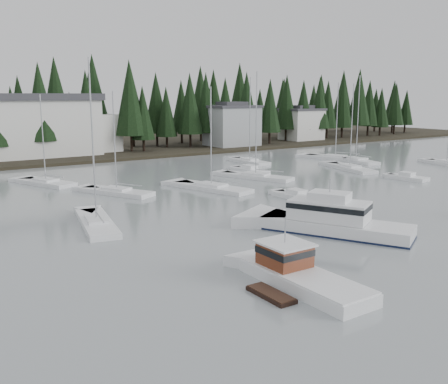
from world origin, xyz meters
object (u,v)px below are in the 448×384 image
Objects in this scene: lobster_boat_brown at (298,277)px; sailboat_11 at (211,189)px; sailboat_7 at (117,193)px; sailboat_0 at (356,161)px; sailboat_10 at (46,184)px; sailboat_2 at (97,225)px; runabout_1 at (297,197)px; sailboat_13 at (335,159)px; harbor_inn at (38,126)px; cabin_cruiser_center at (333,224)px; runabout_2 at (407,179)px; sailboat_3 at (446,164)px; house_east_b at (302,123)px; sailboat_9 at (350,169)px; runabout_4 at (250,171)px; sailboat_5 at (250,162)px; house_east_a at (232,125)px; sailboat_8 at (256,178)px.

sailboat_11 reaches higher than lobster_boat_brown.
sailboat_7 is at bearing 53.52° from sailboat_11.
sailboat_10 is (-49.37, 7.17, -0.03)m from sailboat_0.
sailboat_2 is 2.41× the size of runabout_1.
sailboat_2 is 1.06× the size of sailboat_13.
sailboat_10 is at bearing 67.27° from sailboat_13.
harbor_inn is 64.86m from cabin_cruiser_center.
sailboat_11 is (17.33, 8.63, -0.03)m from sailboat_2.
lobster_boat_brown is 0.61× the size of sailboat_0.
cabin_cruiser_center is 1.03× the size of sailboat_7.
sailboat_0 is 2.62× the size of runabout_2.
sailboat_7 reaches higher than sailboat_3.
house_east_b is at bearing -52.35° from sailboat_13.
runabout_1 is 20.71m from runabout_2.
sailboat_13 reaches higher than runabout_2.
sailboat_9 reaches higher than cabin_cruiser_center.
runabout_4 is (-30.93, 11.91, 0.07)m from sailboat_3.
sailboat_7 is at bearing -149.69° from house_east_b.
runabout_4 is (29.60, 17.19, 0.05)m from sailboat_2.
sailboat_2 reaches higher than sailboat_11.
sailboat_2 is at bearing 100.26° from sailboat_11.
sailboat_2 is 43.65m from sailboat_5.
sailboat_10 is at bearing 73.21° from runabout_4.
sailboat_11 is at bearing -154.94° from sailboat_10.
sailboat_9 is at bearing -77.65° from cabin_cruiser_center.
sailboat_5 reaches higher than sailboat_3.
house_east_b is 51.02m from runabout_4.
house_east_a is 43.97m from sailboat_3.
sailboat_0 is at bearing 162.67° from sailboat_13.
sailboat_11 reaches higher than runabout_1.
sailboat_2 is at bearing 86.95° from runabout_1.
sailboat_5 is 10.04m from runabout_4.
sailboat_2 is at bearing -135.23° from house_east_a.
harbor_inn is 2.62× the size of sailboat_3.
sailboat_9 is at bearing -116.81° from sailboat_8.
harbor_inn reaches higher than sailboat_10.
sailboat_8 is 25.80m from sailboat_13.
sailboat_2 is 60.75m from sailboat_3.
house_east_a is 1.59× the size of runabout_4.
sailboat_8 reaches higher than house_east_b.
sailboat_11 is at bearing 108.98° from sailboat_9.
sailboat_0 is 34.79m from sailboat_11.
sailboat_13 is (-18.19, -28.32, -4.34)m from house_east_b.
sailboat_5 reaches higher than cabin_cruiser_center.
runabout_2 is at bearing 119.82° from sailboat_3.
sailboat_10 reaches higher than house_east_b.
sailboat_2 reaches higher than house_east_b.
cabin_cruiser_center is 2.21× the size of runabout_2.
sailboat_5 reaches higher than harbor_inn.
sailboat_9 is (28.34, 23.56, -0.72)m from cabin_cruiser_center.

